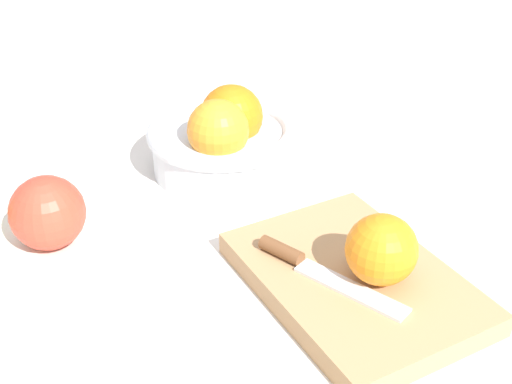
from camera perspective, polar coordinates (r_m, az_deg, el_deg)
ground_plane at (r=0.67m, az=-0.69°, el=-5.99°), size 2.40×2.40×0.00m
bowl at (r=0.81m, az=-2.72°, el=4.45°), size 0.18×0.18×0.10m
cutting_board at (r=0.64m, az=8.16°, el=-7.40°), size 0.26×0.21×0.02m
orange_on_board at (r=0.61m, az=10.44°, el=-4.75°), size 0.06×0.06×0.06m
knife at (r=0.63m, az=4.53°, el=-6.21°), size 0.16×0.04×0.01m
apple_front_left_2 at (r=0.71m, az=-17.03°, el=-1.67°), size 0.08×0.08×0.08m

